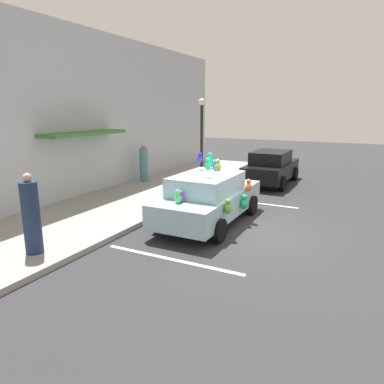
% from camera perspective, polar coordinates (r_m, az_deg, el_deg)
% --- Properties ---
extents(ground_plane, '(60.00, 60.00, 0.00)m').
position_cam_1_polar(ground_plane, '(10.30, 9.10, -6.34)').
color(ground_plane, '#2D2D30').
extents(sidewalk, '(24.00, 4.00, 0.15)m').
position_cam_1_polar(sidewalk, '(12.64, -12.98, -2.45)').
color(sidewalk, gray).
rests_on(sidewalk, ground).
extents(storefront_building, '(24.00, 1.25, 6.40)m').
position_cam_1_polar(storefront_building, '(13.68, -20.72, 11.47)').
color(storefront_building, '#B2B7C1').
rests_on(storefront_building, ground).
extents(parking_stripe_front, '(0.12, 3.60, 0.01)m').
position_cam_1_polar(parking_stripe_front, '(13.46, 9.23, -1.63)').
color(parking_stripe_front, silver).
rests_on(parking_stripe_front, ground).
extents(parking_stripe_rear, '(0.12, 3.60, 0.01)m').
position_cam_1_polar(parking_stripe_rear, '(8.42, -3.29, -10.77)').
color(parking_stripe_rear, silver).
rests_on(parking_stripe_rear, ground).
extents(plush_covered_car, '(4.51, 2.15, 2.12)m').
position_cam_1_polar(plush_covered_car, '(10.73, 2.75, -0.88)').
color(plush_covered_car, '#98BDCB').
rests_on(plush_covered_car, ground).
extents(parked_sedan_behind, '(4.24, 1.89, 1.54)m').
position_cam_1_polar(parked_sedan_behind, '(16.81, 12.66, 3.95)').
color(parked_sedan_behind, black).
rests_on(parked_sedan_behind, ground).
extents(teddy_bear_on_sidewalk, '(0.36, 0.30, 0.68)m').
position_cam_1_polar(teddy_bear_on_sidewalk, '(13.78, -3.72, 0.85)').
color(teddy_bear_on_sidewalk, beige).
rests_on(teddy_bear_on_sidewalk, sidewalk).
extents(street_lamp_post, '(0.28, 0.28, 3.69)m').
position_cam_1_polar(street_lamp_post, '(14.94, 1.57, 9.45)').
color(street_lamp_post, black).
rests_on(street_lamp_post, sidewalk).
extents(pedestrian_near_shopfront, '(0.38, 0.38, 1.75)m').
position_cam_1_polar(pedestrian_near_shopfront, '(16.36, -7.77, 4.49)').
color(pedestrian_near_shopfront, teal).
rests_on(pedestrian_near_shopfront, sidewalk).
extents(pedestrian_walking_past, '(0.40, 0.40, 1.89)m').
position_cam_1_polar(pedestrian_walking_past, '(8.91, -24.49, -3.65)').
color(pedestrian_walking_past, '#1D2E4B').
rests_on(pedestrian_walking_past, sidewalk).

